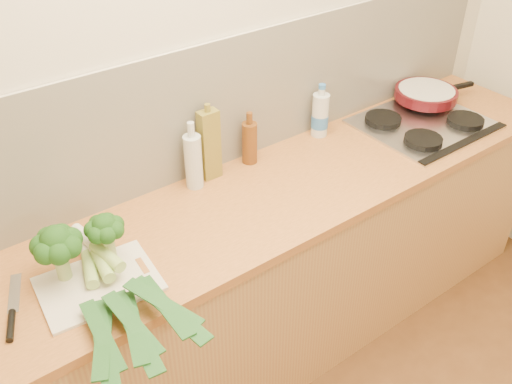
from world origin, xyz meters
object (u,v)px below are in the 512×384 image
at_px(chopping_board, 99,284).
at_px(chefs_knife, 12,317).
at_px(gas_hob, 425,122).
at_px(skillet, 426,94).

relative_size(chopping_board, chefs_knife, 1.29).
distance_m(gas_hob, skillet, 0.22).
height_order(gas_hob, chopping_board, gas_hob).
height_order(gas_hob, skillet, skillet).
height_order(chefs_knife, skillet, skillet).
distance_m(chopping_board, chefs_knife, 0.27).
bearing_deg(chefs_knife, chopping_board, 16.17).
distance_m(gas_hob, chefs_knife, 1.94).
bearing_deg(skillet, gas_hob, -128.40).
bearing_deg(gas_hob, chefs_knife, -178.51).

